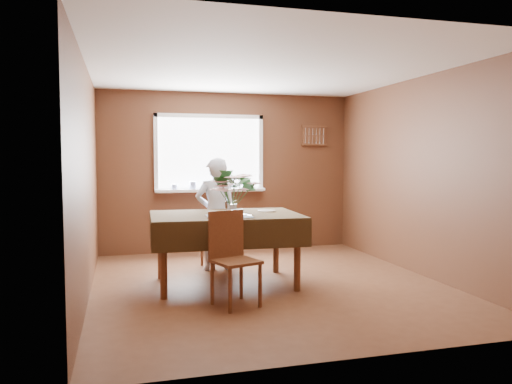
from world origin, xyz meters
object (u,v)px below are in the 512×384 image
object	(u,v)px
chair_far	(221,231)
chair_near	(232,254)
dining_table	(226,223)
seated_woman	(216,214)
flower_bouquet	(232,189)

from	to	relation	value
chair_far	chair_near	xyz separation A→B (m)	(-0.23, -1.68, 0.02)
chair_near	chair_far	bearing A→B (deg)	63.31
dining_table	seated_woman	bearing A→B (deg)	90.00
dining_table	seated_woman	distance (m)	0.79
chair_far	chair_near	distance (m)	1.70
dining_table	flower_bouquet	distance (m)	0.45
chair_far	flower_bouquet	size ratio (longest dim) A/B	1.70
chair_far	seated_woman	size ratio (longest dim) A/B	0.61
dining_table	chair_near	distance (m)	0.81
seated_woman	flower_bouquet	distance (m)	1.07
dining_table	chair_far	distance (m)	0.94
dining_table	flower_bouquet	world-z (taller)	flower_bouquet
chair_near	flower_bouquet	size ratio (longest dim) A/B	1.78
dining_table	chair_near	bearing A→B (deg)	-94.83
chair_near	seated_woman	xyz separation A→B (m)	(0.13, 1.57, 0.22)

